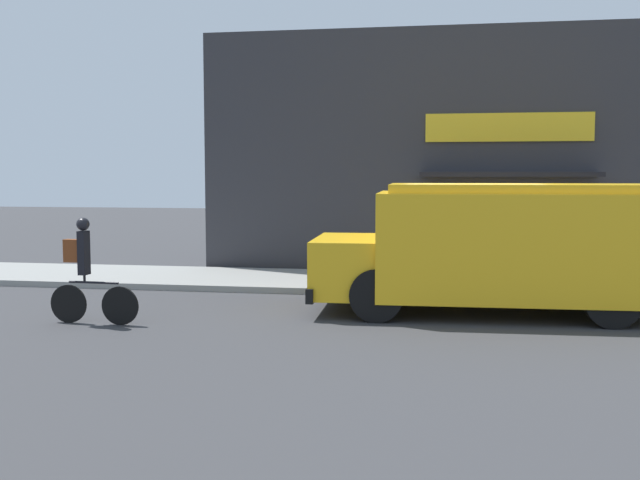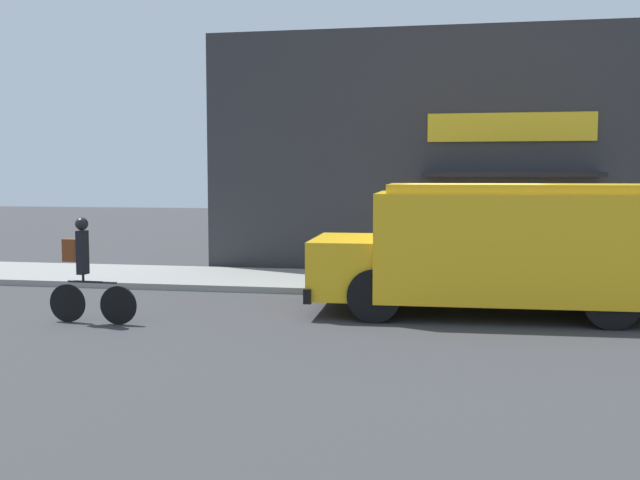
# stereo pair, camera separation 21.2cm
# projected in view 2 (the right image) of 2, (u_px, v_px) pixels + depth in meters

# --- Properties ---
(ground_plane) EXTENTS (70.00, 70.00, 0.00)m
(ground_plane) POSITION_uv_depth(u_px,v_px,m) (472.00, 300.00, 14.07)
(ground_plane) COLOR #38383A
(sidewalk) EXTENTS (28.00, 2.93, 0.13)m
(sidewalk) POSITION_uv_depth(u_px,v_px,m) (471.00, 285.00, 15.50)
(sidewalk) COLOR gray
(sidewalk) RESTS_ON ground_plane
(storefront) EXTENTS (12.51, 1.09, 5.69)m
(storefront) POSITION_uv_depth(u_px,v_px,m) (474.00, 153.00, 16.91)
(storefront) COLOR #2D2D33
(storefront) RESTS_ON ground_plane
(school_bus) EXTENTS (5.93, 2.84, 2.19)m
(school_bus) POSITION_uv_depth(u_px,v_px,m) (501.00, 245.00, 12.53)
(school_bus) COLOR yellow
(school_bus) RESTS_ON ground_plane
(cyclist) EXTENTS (1.50, 0.20, 1.68)m
(cyclist) POSITION_uv_depth(u_px,v_px,m) (85.00, 271.00, 11.81)
(cyclist) COLOR black
(cyclist) RESTS_ON ground_plane
(trash_bin) EXTENTS (0.51, 0.51, 0.76)m
(trash_bin) POSITION_uv_depth(u_px,v_px,m) (440.00, 260.00, 16.07)
(trash_bin) COLOR slate
(trash_bin) RESTS_ON sidewalk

